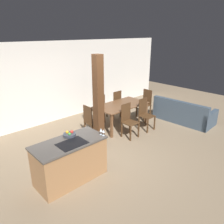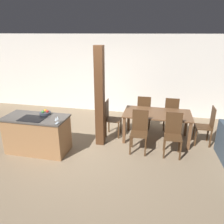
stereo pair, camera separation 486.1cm
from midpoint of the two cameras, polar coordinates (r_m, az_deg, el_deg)
The scene contains 15 objects.
ground_plane at distance 5.13m, azimuth -28.09°, elevation -16.34°, with size 16.00×16.00×0.00m, color #847056.
wall_back at distance 7.25m, azimuth -36.21°, elevation 4.34°, with size 11.20×0.08×2.70m.
kitchen_island at distance 4.55m, azimuth -41.74°, elevation -17.56°, with size 1.49×0.72×0.90m.
fruit_bowl at distance 4.48m, azimuth -41.43°, elevation -10.66°, with size 0.27×0.27×0.11m.
wine_glass_near at distance 4.02m, azimuth -33.86°, elevation -10.97°, with size 0.06×0.06×0.14m.
wine_glass_middle at distance 4.09m, azimuth -34.06°, elevation -10.52°, with size 0.06×0.06×0.14m.
dining_table at distance 6.04m, azimuth -16.50°, elevation -1.96°, with size 1.74×0.94×0.76m.
dining_chair_near_left at distance 5.37m, azimuth -16.67°, elevation -6.37°, with size 0.40×0.40×1.01m.
dining_chair_near_right at distance 5.71m, azimuth -9.70°, elevation -4.13°, with size 0.40×0.40×1.01m.
dining_chair_far_left at distance 6.55m, azimuth -22.20°, elevation -2.17°, with size 0.40×0.40×1.01m.
dining_chair_far_right at distance 6.83m, azimuth -16.16°, elevation -0.52°, with size 0.40×0.40×1.01m.
dining_chair_head_end at distance 5.72m, azimuth -27.56°, elevation -6.28°, with size 0.40×0.40×1.01m.
dining_chair_foot_end at distance 6.69m, azimuth -6.90°, elevation -0.29°, with size 0.40×0.40×1.01m.
couch at distance 6.36m, azimuth 4.37°, elevation -3.85°, with size 1.00×2.02×0.80m.
timber_post at distance 4.93m, azimuth -28.69°, elevation -1.55°, with size 0.21×0.21×2.47m.
Camera 1 is at (-3.14, -3.80, 2.98)m, focal length 35.00 mm.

